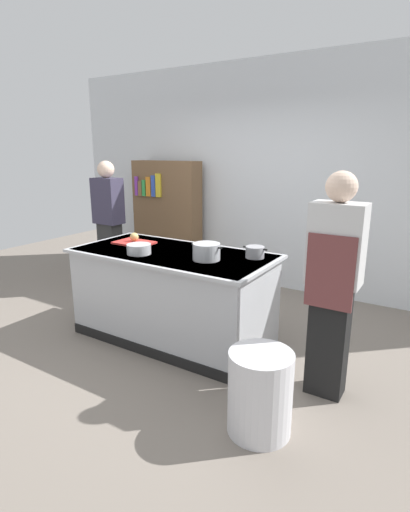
# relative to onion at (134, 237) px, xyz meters

# --- Properties ---
(ground_plane) EXTENTS (10.00, 10.00, 0.00)m
(ground_plane) POSITION_rel_onion_xyz_m (0.57, -0.10, -0.97)
(ground_plane) COLOR slate
(back_wall) EXTENTS (6.40, 0.12, 3.00)m
(back_wall) POSITION_rel_onion_xyz_m (0.57, 2.00, 0.53)
(back_wall) COLOR silver
(back_wall) RESTS_ON ground_plane
(counter_island) EXTENTS (1.98, 0.98, 0.90)m
(counter_island) POSITION_rel_onion_xyz_m (0.57, -0.10, -0.50)
(counter_island) COLOR #B7BABF
(counter_island) RESTS_ON ground_plane
(cutting_board) EXTENTS (0.40, 0.28, 0.02)m
(cutting_board) POSITION_rel_onion_xyz_m (0.02, -0.02, -0.06)
(cutting_board) COLOR red
(cutting_board) RESTS_ON counter_island
(onion) EXTENTS (0.09, 0.09, 0.09)m
(onion) POSITION_rel_onion_xyz_m (0.00, 0.00, 0.00)
(onion) COLOR tan
(onion) RESTS_ON cutting_board
(stock_pot) EXTENTS (0.31, 0.25, 0.15)m
(stock_pot) POSITION_rel_onion_xyz_m (1.00, -0.16, 0.01)
(stock_pot) COLOR #B7BABF
(stock_pot) RESTS_ON counter_island
(sauce_pan) EXTENTS (0.24, 0.17, 0.11)m
(sauce_pan) POSITION_rel_onion_xyz_m (1.34, 0.14, -0.01)
(sauce_pan) COLOR #99999E
(sauce_pan) RESTS_ON counter_island
(mixing_bowl) EXTENTS (0.23, 0.23, 0.09)m
(mixing_bowl) POSITION_rel_onion_xyz_m (0.34, -0.32, -0.02)
(mixing_bowl) COLOR #B7BABF
(mixing_bowl) RESTS_ON counter_island
(trash_bin) EXTENTS (0.43, 0.43, 0.58)m
(trash_bin) POSITION_rel_onion_xyz_m (1.90, -0.92, -0.68)
(trash_bin) COLOR silver
(trash_bin) RESTS_ON ground_plane
(person_chef) EXTENTS (0.38, 0.25, 1.72)m
(person_chef) POSITION_rel_onion_xyz_m (2.14, -0.23, -0.05)
(person_chef) COLOR black
(person_chef) RESTS_ON ground_plane
(person_guest) EXTENTS (0.38, 0.24, 1.72)m
(person_guest) POSITION_rel_onion_xyz_m (-1.09, 0.71, -0.05)
(person_guest) COLOR #2E2E2E
(person_guest) RESTS_ON ground_plane
(bookshelf) EXTENTS (1.10, 0.31, 1.70)m
(bookshelf) POSITION_rel_onion_xyz_m (-0.87, 1.70, -0.11)
(bookshelf) COLOR brown
(bookshelf) RESTS_ON ground_plane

